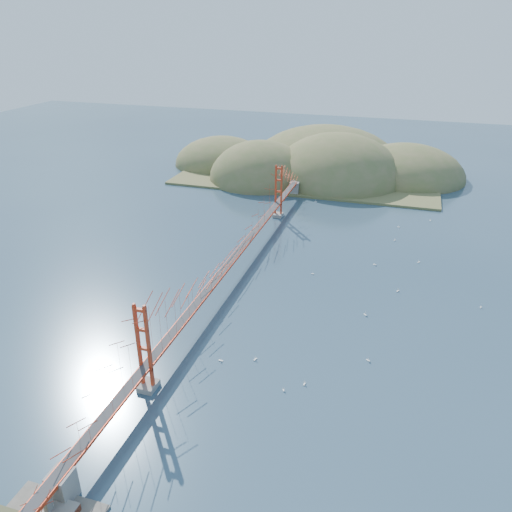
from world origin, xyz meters
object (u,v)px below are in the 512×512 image
(bridge, at_px, (232,239))
(sailboat_0, at_px, (255,359))
(fort, at_px, (55,512))
(sailboat_2, at_px, (368,360))
(sailboat_1, at_px, (365,314))

(bridge, xyz_separation_m, sailboat_0, (10.61, -21.13, -6.85))
(sailboat_0, bearing_deg, bridge, 116.67)
(fort, relative_size, sailboat_0, 5.15)
(bridge, distance_m, sailboat_2, 30.75)
(fort, bearing_deg, sailboat_1, 61.61)
(sailboat_2, height_order, sailboat_0, sailboat_0)
(sailboat_0, bearing_deg, sailboat_2, 16.35)
(fort, distance_m, sailboat_2, 39.37)
(sailboat_2, bearing_deg, bridge, 145.45)
(bridge, bearing_deg, sailboat_0, -63.33)
(bridge, xyz_separation_m, sailboat_2, (24.69, -17.00, -6.85))
(bridge, height_order, sailboat_0, bridge)
(sailboat_2, distance_m, sailboat_0, 14.67)
(bridge, xyz_separation_m, sailboat_1, (23.11, -5.96, -6.85))
(bridge, xyz_separation_m, fort, (0.40, -47.98, -6.34))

